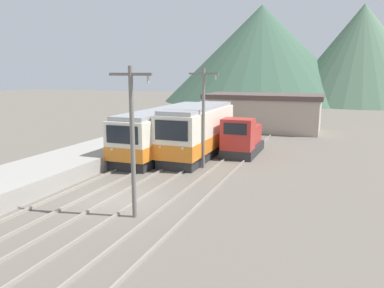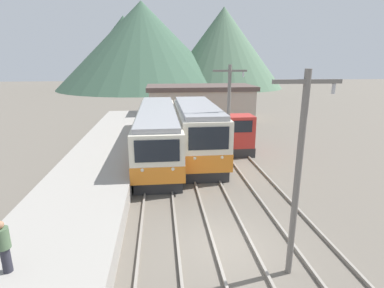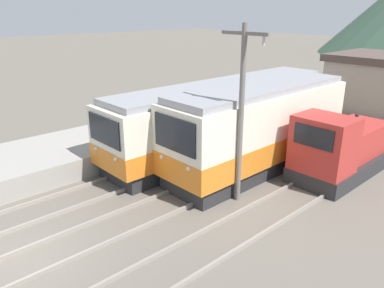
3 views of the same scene
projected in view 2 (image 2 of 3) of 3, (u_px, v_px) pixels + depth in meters
The scene contains 13 objects.
ground_plane at pixel (227, 246), 11.42m from camera, with size 200.00×200.00×0.00m, color #665E54.
platform_left at pixel (55, 245), 10.64m from camera, with size 4.50×54.00×0.96m, color gray.
track_left at pixel (159, 249), 11.13m from camera, with size 1.54×60.00×0.14m.
track_center at pixel (232, 244), 11.42m from camera, with size 1.54×60.00×0.14m.
track_right at pixel (307, 239), 11.73m from camera, with size 1.54×60.00×0.14m.
commuter_train_left at pixel (158, 134), 21.82m from camera, with size 2.84×14.25×3.55m.
commuter_train_center at pixel (197, 134), 21.34m from camera, with size 2.84×10.15×3.88m.
shunting_locomotive at pixel (232, 134), 23.63m from camera, with size 2.40×5.51×3.00m.
catenary_mast_near at pixel (299, 170), 9.03m from camera, with size 2.00×0.20×6.60m.
catenary_mast_mid at pixel (229, 116), 18.01m from camera, with size 2.00×0.20×6.60m.
person_on_platform at pixel (3, 245), 8.39m from camera, with size 0.38×0.38×1.61m.
station_building at pixel (200, 102), 36.03m from camera, with size 12.60×6.30×4.00m.
mountain_backdrop at pixel (159, 48), 77.17m from camera, with size 57.42×43.33×20.97m.
Camera 2 is at (-2.41, -9.75, 6.81)m, focal length 28.00 mm.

